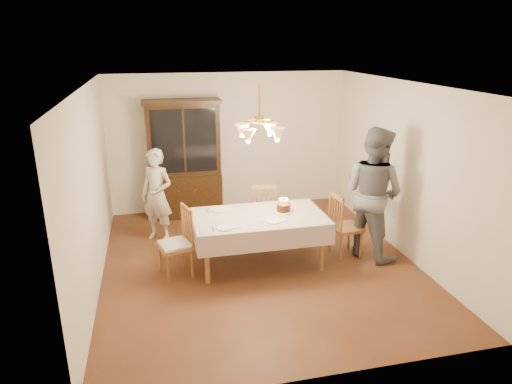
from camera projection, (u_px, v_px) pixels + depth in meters
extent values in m
plane|color=#512917|center=(259.00, 263.00, 6.81)|extent=(5.00, 5.00, 0.00)
plane|color=white|center=(259.00, 85.00, 5.98)|extent=(5.00, 5.00, 0.00)
plane|color=white|center=(229.00, 142.00, 8.71)|extent=(4.50, 0.00, 4.50)
plane|color=white|center=(324.00, 259.00, 4.09)|extent=(4.50, 0.00, 4.50)
plane|color=white|center=(91.00, 191.00, 5.92)|extent=(0.00, 5.00, 5.00)
plane|color=white|center=(404.00, 170.00, 6.88)|extent=(0.00, 5.00, 5.00)
cube|color=brown|center=(259.00, 217.00, 6.58)|extent=(1.80, 1.00, 0.04)
cube|color=beige|center=(259.00, 216.00, 6.57)|extent=(1.90, 1.10, 0.01)
cylinder|color=brown|center=(207.00, 260.00, 6.14)|extent=(0.07, 0.07, 0.71)
cylinder|color=brown|center=(322.00, 248.00, 6.49)|extent=(0.07, 0.07, 0.71)
cylinder|color=brown|center=(200.00, 235.00, 6.91)|extent=(0.07, 0.07, 0.71)
cylinder|color=brown|center=(303.00, 225.00, 7.26)|extent=(0.07, 0.07, 0.71)
cube|color=black|center=(186.00, 195.00, 8.56)|extent=(1.30, 0.50, 0.80)
cube|color=black|center=(183.00, 139.00, 8.27)|extent=(1.30, 0.40, 1.30)
cube|color=black|center=(184.00, 141.00, 8.08)|extent=(1.14, 0.01, 1.14)
cube|color=black|center=(182.00, 102.00, 8.00)|extent=(1.38, 0.54, 0.06)
cube|color=brown|center=(262.00, 213.00, 7.50)|extent=(0.46, 0.44, 0.05)
cube|color=brown|center=(264.00, 187.00, 7.15)|extent=(0.40, 0.06, 0.06)
cylinder|color=brown|center=(270.00, 222.00, 7.76)|extent=(0.04, 0.04, 0.43)
cylinder|color=brown|center=(249.00, 223.00, 7.70)|extent=(0.04, 0.04, 0.43)
cylinder|color=brown|center=(274.00, 230.00, 7.44)|extent=(0.04, 0.04, 0.43)
cylinder|color=brown|center=(253.00, 231.00, 7.38)|extent=(0.04, 0.04, 0.43)
cube|color=brown|center=(175.00, 246.00, 6.31)|extent=(0.52, 0.54, 0.05)
cube|color=brown|center=(186.00, 209.00, 6.23)|extent=(0.14, 0.39, 0.06)
cylinder|color=brown|center=(160.00, 259.00, 6.46)|extent=(0.04, 0.04, 0.43)
cylinder|color=brown|center=(168.00, 270.00, 6.16)|extent=(0.04, 0.04, 0.43)
cylinder|color=brown|center=(183.00, 254.00, 6.61)|extent=(0.04, 0.04, 0.43)
cylinder|color=brown|center=(192.00, 264.00, 6.31)|extent=(0.04, 0.04, 0.43)
cube|color=silver|center=(175.00, 244.00, 6.30)|extent=(0.47, 0.49, 0.03)
cube|color=brown|center=(346.00, 228.00, 6.93)|extent=(0.46, 0.48, 0.05)
cube|color=brown|center=(337.00, 197.00, 6.71)|extent=(0.07, 0.40, 0.06)
cylinder|color=brown|center=(361.00, 245.00, 6.89)|extent=(0.04, 0.04, 0.43)
cylinder|color=brown|center=(349.00, 236.00, 7.22)|extent=(0.04, 0.04, 0.43)
cylinder|color=brown|center=(341.00, 248.00, 6.79)|extent=(0.04, 0.04, 0.43)
cylinder|color=brown|center=(330.00, 239.00, 7.11)|extent=(0.04, 0.04, 0.43)
imported|color=beige|center=(157.00, 195.00, 7.39)|extent=(0.67, 0.62, 1.53)
imported|color=slate|center=(373.00, 193.00, 6.79)|extent=(1.13, 1.21, 1.99)
cylinder|color=white|center=(283.00, 211.00, 6.71)|extent=(0.30, 0.30, 0.01)
cylinder|color=#39180D|center=(283.00, 207.00, 6.69)|extent=(0.20, 0.20, 0.11)
cylinder|color=#598CD8|center=(287.00, 201.00, 6.67)|extent=(0.01, 0.01, 0.07)
sphere|color=#FFB23F|center=(287.00, 199.00, 6.66)|extent=(0.01, 0.01, 0.01)
cylinder|color=pink|center=(287.00, 201.00, 6.69)|extent=(0.01, 0.01, 0.07)
sphere|color=#FFB23F|center=(287.00, 198.00, 6.68)|extent=(0.01, 0.01, 0.01)
cylinder|color=#EACC66|center=(285.00, 201.00, 6.71)|extent=(0.01, 0.01, 0.07)
sphere|color=#FFB23F|center=(285.00, 198.00, 6.70)|extent=(0.01, 0.01, 0.01)
cylinder|color=#598CD8|center=(284.00, 200.00, 6.72)|extent=(0.01, 0.01, 0.07)
sphere|color=#FFB23F|center=(284.00, 198.00, 6.70)|extent=(0.01, 0.01, 0.01)
cylinder|color=pink|center=(282.00, 200.00, 6.71)|extent=(0.01, 0.01, 0.07)
sphere|color=#FFB23F|center=(282.00, 198.00, 6.70)|extent=(0.01, 0.01, 0.01)
cylinder|color=#EACC66|center=(281.00, 201.00, 6.70)|extent=(0.01, 0.01, 0.07)
sphere|color=#FFB23F|center=(281.00, 198.00, 6.69)|extent=(0.01, 0.01, 0.01)
cylinder|color=#598CD8|center=(280.00, 201.00, 6.68)|extent=(0.01, 0.01, 0.07)
sphere|color=#FFB23F|center=(280.00, 199.00, 6.67)|extent=(0.01, 0.01, 0.01)
cylinder|color=pink|center=(279.00, 202.00, 6.66)|extent=(0.01, 0.01, 0.07)
sphere|color=#FFB23F|center=(279.00, 199.00, 6.65)|extent=(0.01, 0.01, 0.01)
cylinder|color=#EACC66|center=(280.00, 202.00, 6.64)|extent=(0.01, 0.01, 0.07)
sphere|color=#FFB23F|center=(280.00, 200.00, 6.62)|extent=(0.01, 0.01, 0.01)
cylinder|color=#598CD8|center=(281.00, 203.00, 6.62)|extent=(0.01, 0.01, 0.07)
sphere|color=#FFB23F|center=(281.00, 200.00, 6.60)|extent=(0.01, 0.01, 0.01)
cylinder|color=pink|center=(283.00, 203.00, 6.61)|extent=(0.01, 0.01, 0.07)
sphere|color=#FFB23F|center=(283.00, 200.00, 6.59)|extent=(0.01, 0.01, 0.01)
cylinder|color=#EACC66|center=(284.00, 203.00, 6.60)|extent=(0.01, 0.01, 0.07)
sphere|color=#FFB23F|center=(284.00, 201.00, 6.59)|extent=(0.01, 0.01, 0.01)
cylinder|color=#598CD8|center=(286.00, 203.00, 6.61)|extent=(0.01, 0.01, 0.07)
sphere|color=#FFB23F|center=(286.00, 200.00, 6.60)|extent=(0.01, 0.01, 0.01)
cylinder|color=pink|center=(287.00, 203.00, 6.63)|extent=(0.01, 0.01, 0.07)
sphere|color=#FFB23F|center=(287.00, 200.00, 6.61)|extent=(0.01, 0.01, 0.01)
cylinder|color=#EACC66|center=(288.00, 202.00, 6.65)|extent=(0.01, 0.01, 0.07)
sphere|color=#FFB23F|center=(288.00, 199.00, 6.64)|extent=(0.01, 0.01, 0.01)
cylinder|color=white|center=(225.00, 228.00, 6.13)|extent=(0.23, 0.23, 0.02)
cube|color=silver|center=(213.00, 229.00, 6.09)|extent=(0.01, 0.16, 0.01)
cube|color=silver|center=(237.00, 227.00, 6.16)|extent=(0.10, 0.10, 0.01)
cylinder|color=white|center=(273.00, 221.00, 6.35)|extent=(0.23, 0.23, 0.02)
cube|color=silver|center=(262.00, 222.00, 6.32)|extent=(0.01, 0.16, 0.01)
cube|color=silver|center=(284.00, 220.00, 6.39)|extent=(0.10, 0.10, 0.01)
cylinder|color=white|center=(219.00, 210.00, 6.77)|extent=(0.24, 0.24, 0.02)
cube|color=silver|center=(208.00, 211.00, 6.74)|extent=(0.01, 0.16, 0.01)
cube|color=silver|center=(230.00, 209.00, 6.81)|extent=(0.10, 0.10, 0.01)
cylinder|color=#BF8C3F|center=(259.00, 100.00, 6.05)|extent=(0.02, 0.02, 0.40)
cylinder|color=#BF8C3F|center=(259.00, 119.00, 6.13)|extent=(0.12, 0.12, 0.10)
cone|color=#D8994C|center=(270.00, 129.00, 6.41)|extent=(0.22, 0.22, 0.18)
sphere|color=#FFD899|center=(270.00, 134.00, 6.43)|extent=(0.07, 0.07, 0.07)
cone|color=#D8994C|center=(242.00, 130.00, 6.32)|extent=(0.22, 0.22, 0.18)
sphere|color=#FFD899|center=(242.00, 135.00, 6.35)|extent=(0.07, 0.07, 0.07)
cone|color=#D8994C|center=(248.00, 136.00, 5.96)|extent=(0.22, 0.22, 0.18)
sphere|color=#FFD899|center=(248.00, 141.00, 5.98)|extent=(0.07, 0.07, 0.07)
cone|color=#D8994C|center=(277.00, 135.00, 6.04)|extent=(0.22, 0.22, 0.18)
sphere|color=#FFD899|center=(277.00, 140.00, 6.06)|extent=(0.07, 0.07, 0.07)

